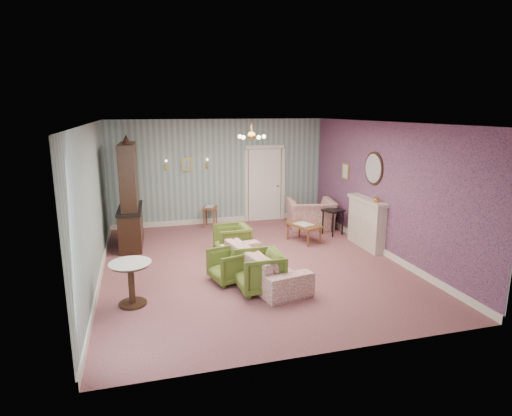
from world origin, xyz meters
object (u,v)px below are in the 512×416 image
object	(u,v)px
olive_chair_a	(259,270)
coffee_table	(304,233)
dresser	(129,193)
fireplace	(366,223)
side_table_black	(333,222)
wingback_chair	(311,209)
sofa_chintz	(263,258)
olive_chair_c	(232,239)
olive_chair_b	(229,264)
pedestal_table	(131,284)

from	to	relation	value
olive_chair_a	coffee_table	world-z (taller)	olive_chair_a
dresser	fireplace	xyz separation A→B (m)	(5.28, -1.56, -0.70)
dresser	side_table_black	world-z (taller)	dresser
wingback_chair	sofa_chintz	bearing A→B (deg)	64.08
side_table_black	wingback_chair	bearing A→B (deg)	113.18
sofa_chintz	dresser	world-z (taller)	dresser
coffee_table	olive_chair_c	bearing A→B (deg)	-165.86
coffee_table	side_table_black	xyz separation A→B (m)	(0.95, 0.38, 0.11)
dresser	coffee_table	distance (m)	4.24
dresser	side_table_black	bearing A→B (deg)	-2.52
dresser	side_table_black	distance (m)	5.08
dresser	olive_chair_b	bearing A→B (deg)	-54.58
coffee_table	sofa_chintz	bearing A→B (deg)	-128.79
olive_chair_b	dresser	distance (m)	3.39
wingback_chair	olive_chair_c	bearing A→B (deg)	41.98
coffee_table	pedestal_table	bearing A→B (deg)	-148.28
olive_chair_b	dresser	size ratio (longest dim) A/B	0.27
dresser	fireplace	distance (m)	5.55
fireplace	coffee_table	world-z (taller)	fireplace
wingback_chair	dresser	xyz separation A→B (m)	(-4.67, -0.28, 0.75)
olive_chair_c	side_table_black	xyz separation A→B (m)	(2.83, 0.86, -0.04)
olive_chair_c	side_table_black	bearing A→B (deg)	104.76
wingback_chair	fireplace	world-z (taller)	fireplace
olive_chair_a	olive_chair_b	distance (m)	0.71
wingback_chair	coffee_table	size ratio (longest dim) A/B	1.37
olive_chair_c	sofa_chintz	xyz separation A→B (m)	(0.26, -1.55, 0.06)
sofa_chintz	side_table_black	bearing A→B (deg)	-58.91
olive_chair_a	wingback_chair	world-z (taller)	wingback_chair
fireplace	pedestal_table	xyz separation A→B (m)	(-5.25, -1.72, -0.21)
coffee_table	pedestal_table	xyz separation A→B (m)	(-4.00, -2.47, 0.15)
olive_chair_a	coffee_table	size ratio (longest dim) A/B	0.90
wingback_chair	olive_chair_a	bearing A→B (deg)	65.56
olive_chair_b	fireplace	bearing A→B (deg)	93.57
olive_chair_b	sofa_chintz	xyz separation A→B (m)	(0.63, -0.10, 0.09)
olive_chair_b	coffee_table	world-z (taller)	olive_chair_b
olive_chair_b	sofa_chintz	size ratio (longest dim) A/B	0.31
olive_chair_a	side_table_black	world-z (taller)	olive_chair_a
olive_chair_c	fireplace	size ratio (longest dim) A/B	0.53
side_table_black	pedestal_table	bearing A→B (deg)	-150.00
olive_chair_b	olive_chair_c	bearing A→B (deg)	150.80
pedestal_table	olive_chair_c	bearing A→B (deg)	43.33
olive_chair_a	dresser	distance (m)	4.06
wingback_chair	side_table_black	distance (m)	0.80
coffee_table	side_table_black	size ratio (longest dim) A/B	1.33
olive_chair_a	fireplace	bearing A→B (deg)	118.64
dresser	coffee_table	world-z (taller)	dresser
side_table_black	olive_chair_c	bearing A→B (deg)	-163.12
fireplace	coffee_table	size ratio (longest dim) A/B	1.60
coffee_table	side_table_black	distance (m)	1.03
olive_chair_a	sofa_chintz	world-z (taller)	sofa_chintz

